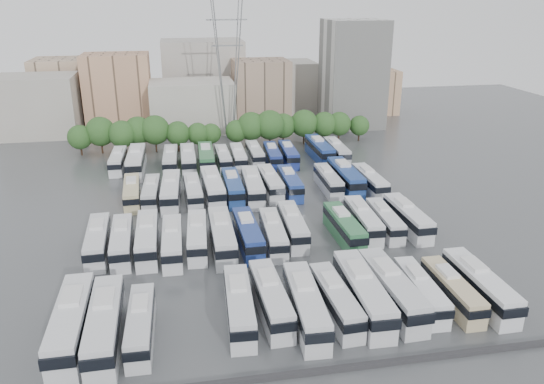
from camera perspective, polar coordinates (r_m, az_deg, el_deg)
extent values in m
plane|color=#424447|center=(77.87, -2.01, -3.62)|extent=(220.00, 220.00, 0.00)
cube|color=#2D2D30|center=(49.99, 3.94, -18.81)|extent=(56.00, 0.50, 0.50)
cylinder|color=black|center=(118.16, -19.81, 4.23)|extent=(0.36, 0.36, 2.11)
sphere|color=#234C1E|center=(117.45, -19.98, 5.57)|extent=(5.06, 5.06, 5.06)
cylinder|color=black|center=(118.18, -17.80, 4.58)|extent=(0.36, 0.36, 2.56)
sphere|color=#234C1E|center=(117.32, -17.99, 6.21)|extent=(6.15, 6.15, 6.15)
cylinder|color=black|center=(116.25, -15.68, 4.50)|extent=(0.36, 0.36, 2.36)
sphere|color=#234C1E|center=(115.44, -15.83, 6.02)|extent=(5.66, 5.66, 5.66)
cylinder|color=black|center=(117.49, -14.08, 4.84)|extent=(0.36, 0.36, 2.47)
sphere|color=#234C1E|center=(116.65, -14.22, 6.43)|extent=(5.94, 5.94, 5.94)
cylinder|color=black|center=(116.30, -12.34, 4.86)|extent=(0.36, 0.36, 2.59)
sphere|color=#234C1E|center=(115.43, -12.48, 6.54)|extent=(6.21, 6.21, 6.21)
cylinder|color=black|center=(115.79, -10.01, 4.84)|extent=(0.36, 0.36, 2.15)
sphere|color=#234C1E|center=(115.05, -10.10, 6.24)|extent=(5.15, 5.15, 5.15)
cylinder|color=black|center=(116.17, -7.92, 4.97)|extent=(0.36, 0.36, 1.96)
sphere|color=#234C1E|center=(115.48, -7.98, 6.24)|extent=(4.71, 4.71, 4.71)
cylinder|color=black|center=(116.90, -6.52, 5.09)|extent=(0.36, 0.36, 1.82)
sphere|color=#234C1E|center=(116.27, -6.56, 6.27)|extent=(4.37, 4.37, 4.37)
cylinder|color=black|center=(117.07, -3.80, 5.26)|extent=(0.36, 0.36, 2.03)
sphere|color=#234C1E|center=(116.38, -3.83, 6.56)|extent=(4.86, 4.86, 4.86)
cylinder|color=black|center=(117.24, -2.24, 5.44)|extent=(0.36, 0.36, 2.56)
sphere|color=#234C1E|center=(116.38, -2.26, 7.10)|extent=(6.14, 6.14, 6.14)
cylinder|color=black|center=(117.30, -0.23, 5.50)|extent=(0.36, 0.36, 2.69)
sphere|color=#234C1E|center=(116.40, -0.23, 7.23)|extent=(6.45, 6.45, 6.45)
cylinder|color=black|center=(119.53, 1.21, 5.69)|extent=(0.36, 0.36, 2.29)
sphere|color=#234C1E|center=(118.77, 1.22, 7.13)|extent=(5.49, 5.49, 5.49)
cylinder|color=black|center=(120.22, 3.43, 5.80)|extent=(0.36, 0.36, 2.52)
sphere|color=#234C1E|center=(119.39, 3.47, 7.39)|extent=(6.06, 6.06, 6.06)
cylinder|color=black|center=(121.50, 5.59, 5.84)|extent=(0.36, 0.36, 2.30)
sphere|color=#234C1E|center=(120.74, 5.64, 7.28)|extent=(5.53, 5.53, 5.53)
cylinder|color=black|center=(122.74, 7.17, 5.92)|extent=(0.36, 0.36, 2.24)
sphere|color=#234C1E|center=(122.01, 7.23, 7.30)|extent=(5.38, 5.38, 5.38)
cylinder|color=black|center=(124.21, 9.31, 5.90)|extent=(0.36, 0.36, 1.91)
sphere|color=#234C1E|center=(123.59, 9.37, 7.06)|extent=(4.57, 4.57, 4.57)
cube|color=#9E998E|center=(138.32, -23.83, 8.50)|extent=(18.00, 14.00, 14.00)
cube|color=tan|center=(140.85, -16.21, 10.45)|extent=(16.00, 12.00, 18.00)
cube|color=#ADA89E|center=(132.90, -8.55, 9.14)|extent=(20.00, 14.00, 12.00)
cube|color=gray|center=(140.13, -1.20, 10.78)|extent=(14.00, 12.00, 16.00)
cube|color=gray|center=(152.09, -7.42, 12.16)|extent=(22.00, 16.00, 20.00)
cube|color=tan|center=(152.75, -21.15, 10.25)|extent=(16.00, 14.00, 16.00)
cube|color=#A39E93|center=(153.36, 1.07, 11.26)|extent=(18.00, 14.00, 14.00)
cube|color=tan|center=(154.44, 10.43, 10.62)|extent=(14.00, 12.00, 12.00)
cube|color=gray|center=(146.82, -11.92, 9.61)|extent=(12.00, 10.00, 10.00)
cube|color=silver|center=(136.99, 8.68, 12.45)|extent=(14.00, 14.00, 26.00)
cylinder|color=slate|center=(119.65, -5.63, 13.35)|extent=(2.90, 2.91, 33.83)
cylinder|color=slate|center=(123.61, -5.81, 13.58)|extent=(2.90, 2.91, 33.83)
cylinder|color=slate|center=(120.06, -3.68, 13.43)|extent=(2.90, 2.91, 33.83)
cylinder|color=slate|center=(124.00, -3.91, 13.66)|extent=(2.90, 2.91, 33.83)
cube|color=slate|center=(121.01, -4.90, 17.98)|extent=(9.00, 0.30, 0.30)
cube|color=slate|center=(121.38, -4.82, 15.42)|extent=(7.00, 0.30, 0.30)
cube|color=silver|center=(56.33, -20.75, -13.16)|extent=(2.93, 13.39, 3.79)
cube|color=black|center=(55.81, -20.87, -12.63)|extent=(3.06, 13.59, 1.11)
cube|color=silver|center=(56.62, -20.76, -10.42)|extent=(1.92, 3.58, 0.49)
cube|color=silver|center=(55.11, -17.51, -13.57)|extent=(3.00, 13.20, 3.73)
cube|color=black|center=(54.58, -17.61, -13.05)|extent=(3.13, 13.40, 1.10)
cube|color=silver|center=(55.38, -17.59, -10.82)|extent=(1.92, 3.54, 0.48)
cube|color=silver|center=(54.82, -13.94, -13.78)|extent=(2.49, 10.91, 3.08)
cube|color=black|center=(54.38, -14.00, -13.35)|extent=(2.60, 11.08, 0.91)
cube|color=silver|center=(55.02, -14.01, -11.49)|extent=(1.59, 2.93, 0.40)
cube|color=silver|center=(55.95, -3.54, -12.19)|extent=(3.10, 11.96, 3.36)
cube|color=black|center=(55.48, -3.54, -11.71)|extent=(3.23, 12.14, 0.99)
cube|color=silver|center=(56.22, -3.69, -9.75)|extent=(1.83, 3.24, 0.43)
cube|color=silver|center=(56.93, -0.15, -11.50)|extent=(2.93, 12.00, 3.38)
cube|color=black|center=(56.47, -0.12, -11.02)|extent=(3.05, 12.18, 0.99)
cube|color=silver|center=(57.20, -0.47, -9.10)|extent=(1.79, 3.23, 0.44)
cube|color=silver|center=(55.82, 3.64, -12.15)|extent=(3.20, 12.69, 3.57)
cube|color=black|center=(55.32, 3.69, -11.65)|extent=(3.34, 12.88, 1.05)
cube|color=silver|center=(56.08, 3.36, -9.56)|extent=(1.92, 3.43, 0.46)
cube|color=silver|center=(57.18, 6.84, -11.59)|extent=(2.90, 11.47, 3.22)
cube|color=black|center=(56.75, 6.91, -11.14)|extent=(3.02, 11.65, 0.95)
cube|color=silver|center=(57.39, 6.44, -9.33)|extent=(1.74, 3.10, 0.42)
cube|color=silver|center=(58.28, 9.74, -10.77)|extent=(3.11, 13.40, 3.78)
cube|color=black|center=(57.77, 9.83, -10.24)|extent=(3.24, 13.61, 1.11)
cube|color=silver|center=(58.57, 9.34, -8.16)|extent=(1.96, 3.60, 0.49)
cube|color=silver|center=(59.55, 12.70, -10.30)|extent=(3.18, 13.19, 3.71)
cube|color=black|center=(59.07, 12.82, -9.79)|extent=(3.32, 13.39, 1.09)
cube|color=silver|center=(59.81, 12.22, -7.81)|extent=(1.96, 3.55, 0.48)
cube|color=white|center=(60.79, 15.66, -10.29)|extent=(2.67, 10.77, 3.03)
cube|color=black|center=(60.39, 15.77, -9.88)|extent=(2.78, 10.93, 0.89)
cube|color=silver|center=(61.01, 15.32, -8.28)|extent=(1.62, 2.91, 0.39)
cube|color=#C6B388|center=(61.85, 18.77, -10.07)|extent=(2.31, 10.78, 3.05)
cube|color=black|center=(61.46, 18.90, -9.66)|extent=(2.41, 10.94, 0.90)
cube|color=silver|center=(62.04, 18.37, -8.10)|extent=(1.53, 2.88, 0.40)
cube|color=white|center=(63.31, 21.42, -9.46)|extent=(2.67, 12.31, 3.48)
cube|color=black|center=(62.88, 21.57, -9.00)|extent=(2.80, 12.49, 1.02)
cube|color=silver|center=(63.53, 20.94, -7.27)|extent=(1.76, 3.29, 0.45)
cube|color=silver|center=(72.70, -18.23, -5.12)|extent=(2.95, 11.85, 3.33)
cube|color=black|center=(72.30, -18.30, -4.71)|extent=(3.08, 12.03, 0.98)
cube|color=silver|center=(73.28, -18.31, -3.30)|extent=(1.79, 3.20, 0.43)
cube|color=silver|center=(71.73, -15.84, -5.23)|extent=(2.83, 11.63, 3.27)
cube|color=black|center=(71.33, -15.89, -4.82)|extent=(2.95, 11.81, 0.96)
cube|color=silver|center=(72.29, -15.93, -3.42)|extent=(1.74, 3.13, 0.42)
cube|color=silver|center=(71.45, -13.26, -4.99)|extent=(2.69, 12.30, 3.48)
cube|color=black|center=(71.03, -13.30, -4.56)|extent=(2.81, 12.49, 1.02)
cube|color=silver|center=(72.05, -13.35, -3.06)|extent=(1.76, 3.29, 0.45)
cube|color=silver|center=(70.05, -10.66, -5.42)|extent=(2.60, 11.54, 3.26)
cube|color=black|center=(69.65, -10.69, -5.01)|extent=(2.72, 11.71, 0.96)
cube|color=silver|center=(70.59, -10.75, -3.56)|extent=(1.67, 3.09, 0.42)
cube|color=silver|center=(71.15, -8.04, -4.83)|extent=(3.03, 11.58, 3.25)
cube|color=black|center=(70.75, -8.06, -4.43)|extent=(3.15, 11.76, 0.96)
cube|color=silver|center=(71.70, -8.11, -3.02)|extent=(1.78, 3.14, 0.42)
cube|color=silver|center=(70.34, -5.38, -4.86)|extent=(2.72, 12.72, 3.60)
cube|color=black|center=(69.90, -5.39, -4.41)|extent=(2.85, 12.91, 1.06)
cube|color=silver|center=(70.94, -5.55, -2.83)|extent=(1.81, 3.39, 0.47)
cube|color=navy|center=(71.04, -2.61, -4.63)|extent=(2.84, 11.91, 3.36)
cube|color=black|center=(70.63, -2.60, -4.21)|extent=(2.96, 12.09, 0.99)
cube|color=silver|center=(71.59, -2.83, -2.76)|extent=(1.76, 3.20, 0.43)
cube|color=silver|center=(71.25, 0.12, -4.58)|extent=(2.88, 11.48, 3.23)
cube|color=black|center=(70.86, 0.14, -4.18)|extent=(3.00, 11.65, 0.95)
cube|color=silver|center=(71.78, -0.04, -2.79)|extent=(1.74, 3.10, 0.42)
cube|color=silver|center=(73.52, 2.24, -3.74)|extent=(2.89, 11.68, 3.29)
cube|color=black|center=(73.13, 2.27, -3.34)|extent=(3.02, 11.86, 0.97)
cube|color=silver|center=(74.09, 2.06, -1.98)|extent=(1.76, 3.15, 0.43)
cube|color=#307043|center=(73.70, 7.75, -3.86)|extent=(2.73, 11.72, 3.31)
cube|color=black|center=(73.32, 7.81, -3.45)|extent=(2.85, 11.89, 0.97)
cube|color=silver|center=(74.22, 7.45, -2.09)|extent=(1.72, 3.15, 0.43)
cube|color=white|center=(76.37, 9.75, -3.07)|extent=(2.96, 11.73, 3.30)
cube|color=black|center=(76.00, 9.81, -2.68)|extent=(3.09, 11.90, 0.97)
cube|color=silver|center=(76.93, 9.51, -1.38)|extent=(1.78, 3.17, 0.43)
cube|color=silver|center=(77.16, 12.02, -3.08)|extent=(2.75, 10.87, 3.06)
cube|color=black|center=(76.82, 12.09, -2.72)|extent=(2.86, 11.04, 0.90)
cube|color=silver|center=(77.67, 11.79, -1.52)|extent=(1.65, 2.94, 0.40)
cube|color=silver|center=(78.40, 14.36, -2.77)|extent=(2.70, 11.99, 3.39)
cube|color=black|center=(78.02, 14.44, -2.37)|extent=(2.83, 12.17, 1.00)
cube|color=silver|center=(78.92, 14.03, -1.07)|extent=(1.74, 3.21, 0.44)
cube|color=#CDBF8D|center=(88.66, -14.83, -0.12)|extent=(2.89, 11.29, 3.17)
cube|color=black|center=(88.32, -14.87, 0.21)|extent=(3.01, 11.47, 0.93)
cube|color=silver|center=(89.38, -14.92, 1.26)|extent=(1.72, 3.05, 0.41)
cube|color=silver|center=(87.98, -12.86, -0.14)|extent=(2.77, 10.98, 3.09)
cube|color=black|center=(87.65, -12.90, 0.19)|extent=(2.88, 11.14, 0.91)
cube|color=silver|center=(88.67, -12.89, 1.22)|extent=(1.66, 2.97, 0.40)
cube|color=silver|center=(87.19, -10.82, 0.00)|extent=(3.27, 12.78, 3.59)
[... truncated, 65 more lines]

